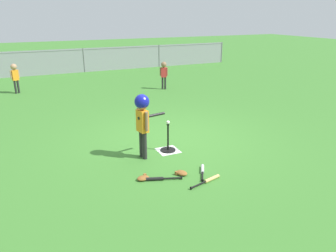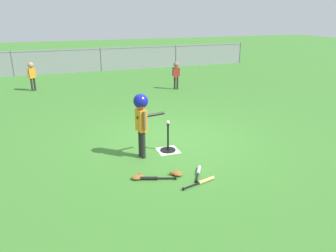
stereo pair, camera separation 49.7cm
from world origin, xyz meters
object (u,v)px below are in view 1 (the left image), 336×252
object	(u,v)px
fielder_deep_right	(164,72)
fielder_near_right	(15,74)
spare_bat_silver	(202,171)
spare_bat_black	(158,179)
batting_tee	(168,147)
spare_bat_wood	(209,180)
glove_by_plate	(143,178)
baseball_on_tee	(168,122)
glove_near_bats	(181,173)
batter_child	(142,113)

from	to	relation	value
fielder_deep_right	fielder_near_right	size ratio (longest dim) A/B	0.98
spare_bat_silver	spare_bat_black	distance (m)	0.86
batting_tee	spare_bat_wood	bearing A→B (deg)	-87.05
spare_bat_black	glove_by_plate	bearing A→B (deg)	150.97
baseball_on_tee	batting_tee	bearing A→B (deg)	45.00
glove_near_bats	batter_child	bearing A→B (deg)	109.78
batter_child	fielder_deep_right	size ratio (longest dim) A/B	1.25
baseball_on_tee	fielder_deep_right	xyz separation A→B (m)	(2.34, 5.35, 0.04)
glove_by_plate	glove_near_bats	distance (m)	0.70
fielder_deep_right	spare_bat_wood	size ratio (longest dim) A/B	1.56
batting_tee	batter_child	xyz separation A→B (m)	(-0.59, -0.10, 0.84)
spare_bat_wood	fielder_near_right	bearing A→B (deg)	108.27
fielder_deep_right	glove_near_bats	distance (m)	6.96
glove_near_bats	batting_tee	bearing A→B (deg)	77.47
batter_child	glove_near_bats	world-z (taller)	batter_child
fielder_near_right	batter_child	bearing A→B (deg)	-73.24
fielder_near_right	glove_near_bats	world-z (taller)	fielder_near_right
fielder_near_right	spare_bat_silver	world-z (taller)	fielder_near_right
fielder_deep_right	spare_bat_black	distance (m)	7.15
spare_bat_black	spare_bat_silver	bearing A→B (deg)	-4.21
spare_bat_silver	spare_bat_wood	distance (m)	0.36
baseball_on_tee	batter_child	distance (m)	0.67
batting_tee	glove_by_plate	xyz separation A→B (m)	(-0.93, -0.96, -0.05)
fielder_deep_right	batting_tee	bearing A→B (deg)	-113.64
glove_by_plate	fielder_deep_right	bearing A→B (deg)	62.61
spare_bat_wood	glove_near_bats	distance (m)	0.53
baseball_on_tee	spare_bat_silver	world-z (taller)	baseball_on_tee
glove_by_plate	batter_child	bearing A→B (deg)	68.47
batter_child	glove_near_bats	size ratio (longest dim) A/B	4.92
baseball_on_tee	spare_bat_wood	distance (m)	1.62
baseball_on_tee	glove_by_plate	size ratio (longest dim) A/B	0.32
batting_tee	baseball_on_tee	world-z (taller)	baseball_on_tee
spare_bat_silver	glove_near_bats	distance (m)	0.40
batting_tee	baseball_on_tee	size ratio (longest dim) A/B	8.00
batting_tee	spare_bat_wood	distance (m)	1.50
fielder_deep_right	spare_bat_black	world-z (taller)	fielder_deep_right
batting_tee	fielder_near_right	distance (m)	7.54
baseball_on_tee	spare_bat_silver	distance (m)	1.31
fielder_deep_right	spare_bat_silver	distance (m)	6.89
batting_tee	glove_by_plate	distance (m)	1.34
batting_tee	baseball_on_tee	distance (m)	0.54
baseball_on_tee	glove_near_bats	bearing A→B (deg)	-102.53
fielder_near_right	glove_by_plate	world-z (taller)	fielder_near_right
batting_tee	fielder_deep_right	distance (m)	5.87
batting_tee	glove_by_plate	world-z (taller)	batting_tee
batting_tee	fielder_near_right	size ratio (longest dim) A/B	0.56
batter_child	spare_bat_silver	world-z (taller)	batter_child
batter_child	spare_bat_black	distance (m)	1.34
fielder_deep_right	glove_near_bats	xyz separation A→B (m)	(-2.58, -6.43, -0.63)
batter_child	fielder_near_right	size ratio (longest dim) A/B	1.23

